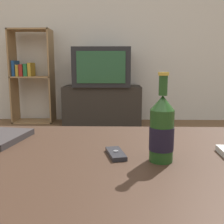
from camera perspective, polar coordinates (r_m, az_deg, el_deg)
back_wall at (r=3.88m, az=0.31°, el=17.60°), size 8.00×0.05×2.60m
coffee_table at (r=0.89m, az=-3.56°, el=-13.09°), size 1.37×0.84×0.50m
tv_stand at (r=3.57m, az=-2.06°, el=1.52°), size 1.03×0.49×0.52m
television at (r=3.53m, az=-2.11°, el=9.73°), size 0.73×0.58×0.50m
bookshelf at (r=3.83m, az=-17.35°, el=7.67°), size 0.56×0.30×1.27m
beer_bottle at (r=0.81m, az=10.77°, el=-3.85°), size 0.08×0.08×0.27m
cell_phone at (r=0.87m, az=0.83°, el=-9.01°), size 0.07×0.12×0.02m
table_book at (r=1.12m, az=-23.04°, el=-5.21°), size 0.20×0.27×0.02m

